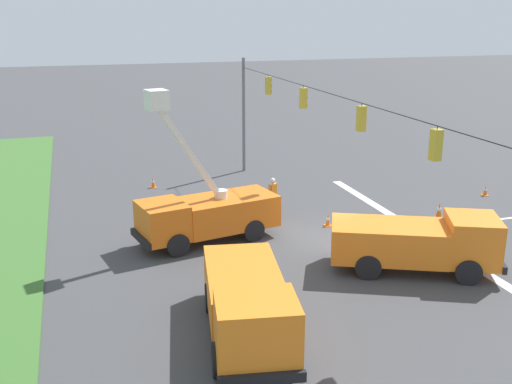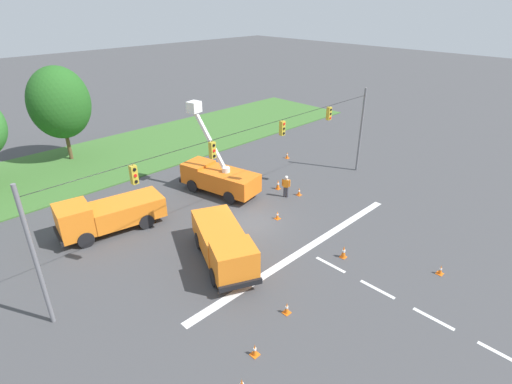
# 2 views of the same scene
# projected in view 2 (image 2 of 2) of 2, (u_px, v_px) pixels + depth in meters

# --- Properties ---
(ground_plane) EXTENTS (200.00, 200.00, 0.00)m
(ground_plane) POSITION_uv_depth(u_px,v_px,m) (251.00, 223.00, 27.13)
(ground_plane) COLOR #424244
(grass_verge) EXTENTS (56.00, 12.00, 0.10)m
(grass_verge) POSITION_uv_depth(u_px,v_px,m) (122.00, 155.00, 38.59)
(grass_verge) COLOR #3D6B2D
(grass_verge) RESTS_ON ground
(lane_markings) EXTENTS (17.60, 15.25, 0.01)m
(lane_markings) POSITION_uv_depth(u_px,v_px,m) (323.00, 261.00, 23.23)
(lane_markings) COLOR silver
(lane_markings) RESTS_ON ground
(signal_gantry) EXTENTS (26.20, 0.33, 7.20)m
(signal_gantry) POSITION_uv_depth(u_px,v_px,m) (250.00, 160.00, 25.12)
(signal_gantry) COLOR slate
(signal_gantry) RESTS_ON ground
(tree_centre) EXTENTS (5.31, 4.81, 8.56)m
(tree_centre) POSITION_uv_depth(u_px,v_px,m) (59.00, 103.00, 35.18)
(tree_centre) COLOR brown
(tree_centre) RESTS_ON ground
(utility_truck_bucket_lift) EXTENTS (3.55, 6.70, 6.89)m
(utility_truck_bucket_lift) POSITION_uv_depth(u_px,v_px,m) (219.00, 176.00, 30.74)
(utility_truck_bucket_lift) COLOR orange
(utility_truck_bucket_lift) RESTS_ON ground
(utility_truck_support_near) EXTENTS (7.01, 3.47, 2.40)m
(utility_truck_support_near) POSITION_uv_depth(u_px,v_px,m) (108.00, 214.00, 25.72)
(utility_truck_support_near) COLOR orange
(utility_truck_support_near) RESTS_ON ground
(utility_truck_support_far) EXTENTS (4.84, 6.89, 2.32)m
(utility_truck_support_far) POSITION_uv_depth(u_px,v_px,m) (224.00, 244.00, 22.62)
(utility_truck_support_far) COLOR orange
(utility_truck_support_far) RESTS_ON ground
(road_worker) EXTENTS (0.41, 0.57, 1.77)m
(road_worker) POSITION_uv_depth(u_px,v_px,m) (286.00, 185.00, 30.17)
(road_worker) COLOR #383842
(road_worker) RESTS_ON ground
(traffic_cone_foreground_left) EXTENTS (0.36, 0.36, 0.58)m
(traffic_cone_foreground_left) POSITION_uv_depth(u_px,v_px,m) (441.00, 270.00, 22.04)
(traffic_cone_foreground_left) COLOR orange
(traffic_cone_foreground_left) RESTS_ON ground
(traffic_cone_foreground_right) EXTENTS (0.36, 0.36, 0.79)m
(traffic_cone_foreground_right) POSITION_uv_depth(u_px,v_px,m) (344.00, 252.00, 23.39)
(traffic_cone_foreground_right) COLOR orange
(traffic_cone_foreground_right) RESTS_ON ground
(traffic_cone_mid_left) EXTENTS (0.36, 0.36, 0.61)m
(traffic_cone_mid_left) POSITION_uv_depth(u_px,v_px,m) (255.00, 350.00, 17.04)
(traffic_cone_mid_left) COLOR orange
(traffic_cone_mid_left) RESTS_ON ground
(traffic_cone_mid_right) EXTENTS (0.36, 0.36, 0.60)m
(traffic_cone_mid_right) POSITION_uv_depth(u_px,v_px,m) (277.00, 215.00, 27.49)
(traffic_cone_mid_right) COLOR orange
(traffic_cone_mid_right) RESTS_ON ground
(traffic_cone_near_bucket) EXTENTS (0.36, 0.36, 0.62)m
(traffic_cone_near_bucket) POSITION_uv_depth(u_px,v_px,m) (287.00, 155.00, 37.76)
(traffic_cone_near_bucket) COLOR orange
(traffic_cone_near_bucket) RESTS_ON ground
(traffic_cone_lane_edge_a) EXTENTS (0.36, 0.36, 0.63)m
(traffic_cone_lane_edge_a) POSITION_uv_depth(u_px,v_px,m) (287.00, 308.00, 19.30)
(traffic_cone_lane_edge_a) COLOR orange
(traffic_cone_lane_edge_a) RESTS_ON ground
(traffic_cone_lane_edge_b) EXTENTS (0.36, 0.36, 0.80)m
(traffic_cone_lane_edge_b) POSITION_uv_depth(u_px,v_px,m) (278.00, 184.00, 31.70)
(traffic_cone_lane_edge_b) COLOR orange
(traffic_cone_lane_edge_b) RESTS_ON ground
(traffic_cone_far_left) EXTENTS (0.36, 0.36, 0.64)m
(traffic_cone_far_left) POSITION_uv_depth(u_px,v_px,m) (299.00, 192.00, 30.74)
(traffic_cone_far_left) COLOR orange
(traffic_cone_far_left) RESTS_ON ground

